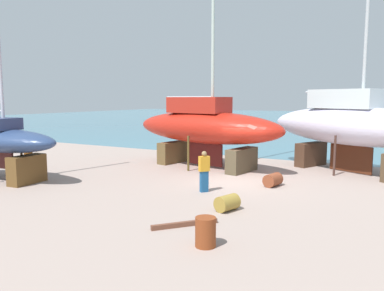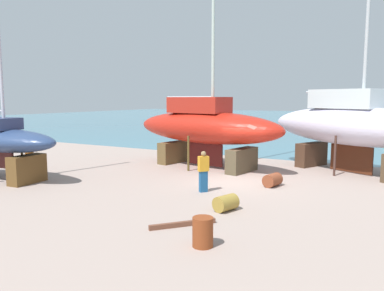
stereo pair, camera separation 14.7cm
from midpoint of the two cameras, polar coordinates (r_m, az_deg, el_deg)
ground_plane at (r=15.67m, az=1.97°, el=-7.70°), size 43.55×43.55×0.00m
sea_water at (r=72.04m, az=23.41°, el=3.34°), size 150.42×94.40×0.01m
sailboat_large_starboard at (r=22.07m, az=2.16°, el=2.84°), size 10.25×4.57×16.10m
sailboat_far_slipway at (r=20.77m, az=-26.63°, el=0.52°), size 7.12×2.65×12.05m
sailboat_small_center at (r=22.10m, az=22.99°, el=2.84°), size 10.38×6.85×16.49m
worker at (r=16.30m, az=1.97°, el=-3.81°), size 0.46×0.49×1.77m
barrel_tipped_center at (r=27.37m, az=-23.02°, el=-1.06°), size 0.77×0.77×0.77m
barrel_tipped_right at (r=17.82m, az=12.18°, el=-5.06°), size 0.77×0.99×0.59m
barrel_by_slipway at (r=10.57m, az=2.03°, el=-12.80°), size 0.58×0.58×0.81m
barrel_ochre at (r=13.81m, az=5.39°, el=-8.55°), size 0.80×0.98×0.57m
timber_plank_near at (r=12.21m, az=-1.03°, el=-11.66°), size 1.53×1.73×0.15m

